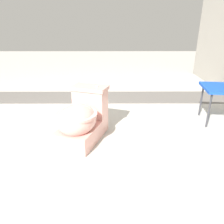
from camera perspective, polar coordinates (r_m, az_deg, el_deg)
ground_plane at (r=2.35m, az=-13.64°, el=-6.66°), size 14.00×14.00×0.00m
gravel_strip at (r=3.48m, az=-0.96°, el=3.89°), size 0.56×8.00×0.01m
toilet at (r=2.20m, az=-7.89°, el=-1.96°), size 0.72×0.56×0.52m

